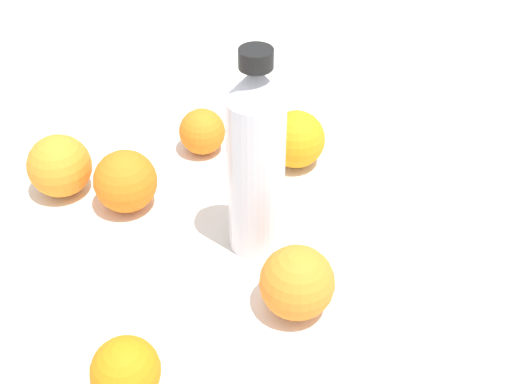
{
  "coord_description": "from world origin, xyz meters",
  "views": [
    {
      "loc": [
        -0.19,
        -0.53,
        0.54
      ],
      "look_at": [
        -0.02,
        -0.0,
        0.08
      ],
      "focal_mm": 44.31,
      "sensor_mm": 36.0,
      "label": 1
    }
  ],
  "objects_px": {
    "orange_3": "(125,181)",
    "orange_5": "(60,166)",
    "orange_1": "(296,139)",
    "orange_4": "(297,283)",
    "water_bottle": "(256,162)",
    "orange_0": "(202,132)",
    "orange_2": "(126,371)"
  },
  "relations": [
    {
      "from": "orange_3",
      "to": "orange_5",
      "type": "height_order",
      "value": "orange_5"
    },
    {
      "from": "orange_3",
      "to": "orange_5",
      "type": "xyz_separation_m",
      "value": [
        -0.08,
        0.06,
        0.0
      ]
    },
    {
      "from": "orange_1",
      "to": "orange_4",
      "type": "relative_size",
      "value": 0.99
    },
    {
      "from": "water_bottle",
      "to": "orange_4",
      "type": "relative_size",
      "value": 3.19
    },
    {
      "from": "orange_3",
      "to": "orange_5",
      "type": "distance_m",
      "value": 0.1
    },
    {
      "from": "orange_0",
      "to": "orange_1",
      "type": "distance_m",
      "value": 0.14
    },
    {
      "from": "water_bottle",
      "to": "orange_3",
      "type": "relative_size",
      "value": 3.19
    },
    {
      "from": "orange_5",
      "to": "orange_0",
      "type": "bearing_deg",
      "value": 9.37
    },
    {
      "from": "orange_3",
      "to": "orange_4",
      "type": "xyz_separation_m",
      "value": [
        0.15,
        -0.23,
        0.0
      ]
    },
    {
      "from": "orange_5",
      "to": "orange_3",
      "type": "bearing_deg",
      "value": -36.38
    },
    {
      "from": "water_bottle",
      "to": "orange_0",
      "type": "height_order",
      "value": "water_bottle"
    },
    {
      "from": "orange_0",
      "to": "orange_3",
      "type": "bearing_deg",
      "value": -143.68
    },
    {
      "from": "water_bottle",
      "to": "orange_4",
      "type": "height_order",
      "value": "water_bottle"
    },
    {
      "from": "orange_0",
      "to": "orange_5",
      "type": "distance_m",
      "value": 0.2
    },
    {
      "from": "orange_3",
      "to": "orange_2",
      "type": "bearing_deg",
      "value": -98.81
    },
    {
      "from": "orange_2",
      "to": "orange_1",
      "type": "bearing_deg",
      "value": 46.55
    },
    {
      "from": "orange_0",
      "to": "orange_4",
      "type": "bearing_deg",
      "value": -85.5
    },
    {
      "from": "orange_1",
      "to": "orange_3",
      "type": "bearing_deg",
      "value": -174.87
    },
    {
      "from": "orange_1",
      "to": "orange_4",
      "type": "xyz_separation_m",
      "value": [
        -0.09,
        -0.25,
        0.0
      ]
    },
    {
      "from": "orange_3",
      "to": "orange_4",
      "type": "bearing_deg",
      "value": -57.13
    },
    {
      "from": "water_bottle",
      "to": "orange_4",
      "type": "bearing_deg",
      "value": 80.35
    },
    {
      "from": "water_bottle",
      "to": "orange_2",
      "type": "distance_m",
      "value": 0.26
    },
    {
      "from": "water_bottle",
      "to": "orange_5",
      "type": "xyz_separation_m",
      "value": [
        -0.21,
        0.17,
        -0.08
      ]
    },
    {
      "from": "water_bottle",
      "to": "orange_2",
      "type": "relative_size",
      "value": 3.87
    },
    {
      "from": "orange_5",
      "to": "orange_2",
      "type": "bearing_deg",
      "value": -84.12
    },
    {
      "from": "orange_0",
      "to": "orange_5",
      "type": "relative_size",
      "value": 0.8
    },
    {
      "from": "water_bottle",
      "to": "orange_3",
      "type": "bearing_deg",
      "value": -54.97
    },
    {
      "from": "orange_4",
      "to": "orange_3",
      "type": "bearing_deg",
      "value": 122.87
    },
    {
      "from": "orange_0",
      "to": "water_bottle",
      "type": "bearing_deg",
      "value": -85.82
    },
    {
      "from": "orange_5",
      "to": "orange_1",
      "type": "bearing_deg",
      "value": -6.37
    },
    {
      "from": "orange_1",
      "to": "orange_3",
      "type": "relative_size",
      "value": 0.99
    },
    {
      "from": "orange_2",
      "to": "orange_4",
      "type": "height_order",
      "value": "orange_4"
    }
  ]
}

